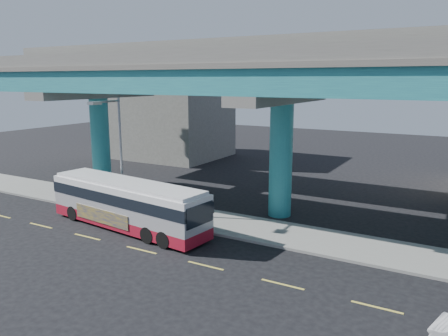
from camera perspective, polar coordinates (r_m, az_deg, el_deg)
The scene contains 8 objects.
ground at distance 21.93m, azimuth -2.00°, elevation -12.36°, with size 120.00×120.00×0.00m, color black.
sidewalk at distance 26.41m, azimuth 4.31°, elevation -7.98°, with size 70.00×4.00×0.15m, color gray.
lane_markings at distance 21.69m, azimuth -2.43°, elevation -12.62°, with size 58.00×0.12×0.01m.
viaduct at distance 28.22m, azimuth 7.80°, elevation 11.95°, with size 52.00×12.40×11.70m.
building_concrete at distance 51.36m, azimuth -7.09°, elevation 6.52°, with size 12.00×10.00×9.00m, color gray.
transit_bus at distance 26.95m, azimuth -12.52°, elevation -4.43°, with size 11.56×3.77×2.92m.
parked_car at distance 32.50m, azimuth -13.83°, elevation -3.31°, with size 3.71×1.99×1.20m, color #323338.
street_lamp at distance 28.67m, azimuth -14.15°, elevation 3.57°, with size 0.50×2.48×7.58m.
Camera 1 is at (10.54, -17.07, 8.86)m, focal length 35.00 mm.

